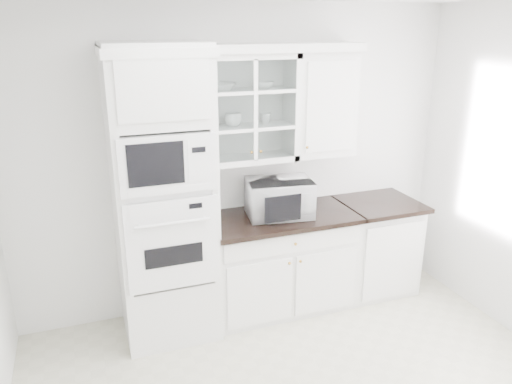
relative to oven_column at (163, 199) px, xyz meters
name	(u,v)px	position (x,y,z in m)	size (l,w,h in m)	color
room_shell	(304,148)	(0.75, -0.99, 0.58)	(4.00, 3.50, 2.70)	white
oven_column	(163,199)	(0.00, 0.00, 0.00)	(0.76, 0.68, 2.40)	white
base_cabinet_run	(280,261)	(1.03, 0.03, -0.74)	(1.32, 0.67, 0.92)	white
extra_base_cabinet	(374,245)	(2.03, 0.03, -0.74)	(0.72, 0.67, 0.92)	white
upper_cabinet_glass	(249,108)	(0.78, 0.17, 0.65)	(0.80, 0.33, 0.90)	white
upper_cabinet_solid	(321,104)	(1.46, 0.17, 0.65)	(0.55, 0.33, 0.90)	white
crown_molding	(237,48)	(0.68, 0.14, 1.14)	(2.14, 0.38, 0.07)	white
countertop_microwave	(279,197)	(1.01, 0.03, -0.12)	(0.56, 0.46, 0.32)	white
bowl_a	(223,87)	(0.56, 0.17, 0.84)	(0.22, 0.22, 0.05)	white
bowl_b	(263,85)	(0.91, 0.17, 0.84)	(0.17, 0.17, 0.05)	white
cup_a	(233,120)	(0.64, 0.16, 0.57)	(0.14, 0.14, 0.11)	white
cup_b	(265,118)	(0.94, 0.19, 0.55)	(0.09, 0.09, 0.09)	white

